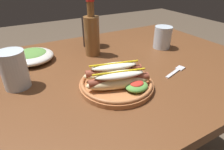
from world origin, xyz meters
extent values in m
cube|color=brown|center=(0.00, 0.00, 0.72)|extent=(1.26, 0.84, 0.04)
cylinder|color=brown|center=(0.54, 0.33, 0.35)|extent=(0.06, 0.06, 0.70)
cylinder|color=#B77042|center=(-0.04, -0.13, 0.75)|extent=(0.24, 0.24, 0.02)
torus|color=#B77042|center=(-0.04, -0.13, 0.76)|extent=(0.24, 0.24, 0.01)
ellipsoid|color=beige|center=(-0.05, -0.16, 0.78)|extent=(0.21, 0.10, 0.04)
cylinder|color=brown|center=(-0.05, -0.16, 0.78)|extent=(0.19, 0.07, 0.03)
ellipsoid|color=silver|center=(-0.05, -0.16, 0.80)|extent=(0.16, 0.08, 0.02)
cylinder|color=yellow|center=(-0.05, -0.16, 0.81)|extent=(0.16, 0.05, 0.01)
ellipsoid|color=beige|center=(-0.04, -0.11, 0.78)|extent=(0.21, 0.10, 0.04)
cylinder|color=brown|center=(-0.04, -0.11, 0.78)|extent=(0.19, 0.07, 0.03)
ellipsoid|color=silver|center=(-0.04, -0.11, 0.80)|extent=(0.16, 0.08, 0.02)
cylinder|color=yellow|center=(-0.04, -0.11, 0.81)|extent=(0.16, 0.05, 0.01)
ellipsoid|color=#5B9942|center=(-0.01, -0.20, 0.77)|extent=(0.07, 0.06, 0.02)
ellipsoid|color=red|center=(-0.01, -0.20, 0.78)|extent=(0.04, 0.04, 0.01)
cube|color=silver|center=(0.18, -0.16, 0.74)|extent=(0.08, 0.04, 0.00)
cube|color=silver|center=(0.24, -0.14, 0.74)|extent=(0.04, 0.04, 0.00)
cylinder|color=black|center=(0.04, 0.26, 0.81)|extent=(0.08, 0.08, 0.14)
cylinder|color=silver|center=(0.33, 0.07, 0.79)|extent=(0.08, 0.08, 0.10)
cylinder|color=silver|center=(-0.33, 0.03, 0.80)|extent=(0.08, 0.08, 0.13)
cylinder|color=brown|center=(0.00, 0.15, 0.82)|extent=(0.07, 0.07, 0.17)
cylinder|color=brown|center=(0.00, 0.15, 0.94)|extent=(0.03, 0.03, 0.06)
cylinder|color=red|center=(0.00, 0.15, 0.97)|extent=(0.03, 0.03, 0.01)
ellipsoid|color=silver|center=(-0.25, 0.21, 0.76)|extent=(0.18, 0.18, 0.04)
ellipsoid|color=#56893D|center=(-0.25, 0.21, 0.78)|extent=(0.13, 0.13, 0.02)
camera|label=1|loc=(-0.32, -0.59, 1.08)|focal=30.49mm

